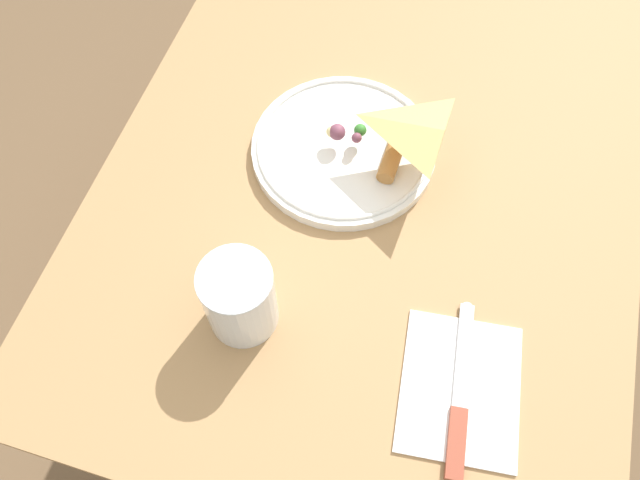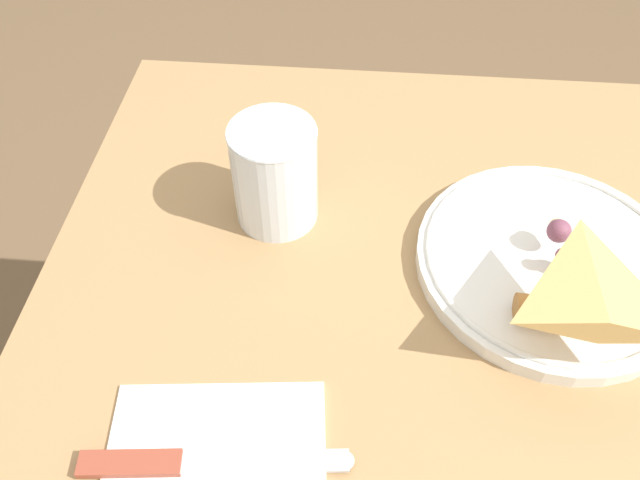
{
  "view_description": "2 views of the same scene",
  "coord_description": "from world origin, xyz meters",
  "px_view_note": "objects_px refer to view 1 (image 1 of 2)",
  "views": [
    {
      "loc": [
        -0.52,
        -0.07,
        1.43
      ],
      "look_at": [
        -0.18,
        0.03,
        0.79
      ],
      "focal_mm": 35.0,
      "sensor_mm": 36.0,
      "label": 1
    },
    {
      "loc": [
        -0.19,
        -0.34,
        1.19
      ],
      "look_at": [
        -0.22,
        0.02,
        0.77
      ],
      "focal_mm": 35.0,
      "sensor_mm": 36.0,
      "label": 2
    }
  ],
  "objects_px": {
    "dining_table": "(371,205)",
    "milk_glass": "(240,299)",
    "napkin_folded": "(460,388)",
    "butter_knife": "(460,396)",
    "plate_pizza": "(347,146)"
  },
  "relations": [
    {
      "from": "plate_pizza",
      "to": "butter_knife",
      "type": "xyz_separation_m",
      "value": [
        -0.3,
        -0.22,
        -0.01
      ]
    },
    {
      "from": "milk_glass",
      "to": "butter_knife",
      "type": "distance_m",
      "value": 0.28
    },
    {
      "from": "milk_glass",
      "to": "napkin_folded",
      "type": "xyz_separation_m",
      "value": [
        -0.01,
        -0.27,
        -0.05
      ]
    },
    {
      "from": "milk_glass",
      "to": "butter_knife",
      "type": "xyz_separation_m",
      "value": [
        -0.02,
        -0.27,
        -0.05
      ]
    },
    {
      "from": "dining_table",
      "to": "butter_knife",
      "type": "bearing_deg",
      "value": -149.87
    },
    {
      "from": "plate_pizza",
      "to": "napkin_folded",
      "type": "relative_size",
      "value": 1.4
    },
    {
      "from": "milk_glass",
      "to": "butter_knife",
      "type": "relative_size",
      "value": 0.52
    },
    {
      "from": "plate_pizza",
      "to": "napkin_folded",
      "type": "distance_m",
      "value": 0.36
    },
    {
      "from": "dining_table",
      "to": "plate_pizza",
      "type": "height_order",
      "value": "plate_pizza"
    },
    {
      "from": "dining_table",
      "to": "plate_pizza",
      "type": "relative_size",
      "value": 3.81
    },
    {
      "from": "dining_table",
      "to": "napkin_folded",
      "type": "distance_m",
      "value": 0.35
    },
    {
      "from": "dining_table",
      "to": "milk_glass",
      "type": "bearing_deg",
      "value": 160.09
    },
    {
      "from": "dining_table",
      "to": "milk_glass",
      "type": "height_order",
      "value": "milk_glass"
    },
    {
      "from": "dining_table",
      "to": "napkin_folded",
      "type": "relative_size",
      "value": 5.35
    },
    {
      "from": "dining_table",
      "to": "plate_pizza",
      "type": "xyz_separation_m",
      "value": [
        0.0,
        0.04,
        0.13
      ]
    }
  ]
}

